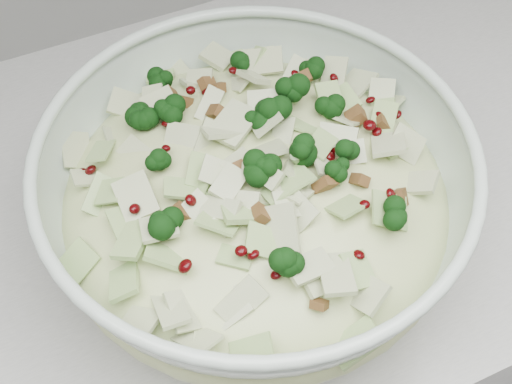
# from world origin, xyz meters

# --- Properties ---
(mixing_bowl) EXTENTS (0.49, 0.49, 0.15)m
(mixing_bowl) POSITION_xyz_m (0.63, 1.60, 0.98)
(mixing_bowl) COLOR #B8CABC
(mixing_bowl) RESTS_ON counter
(salad) EXTENTS (0.45, 0.45, 0.15)m
(salad) POSITION_xyz_m (0.63, 1.60, 1.00)
(salad) COLOR beige
(salad) RESTS_ON mixing_bowl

